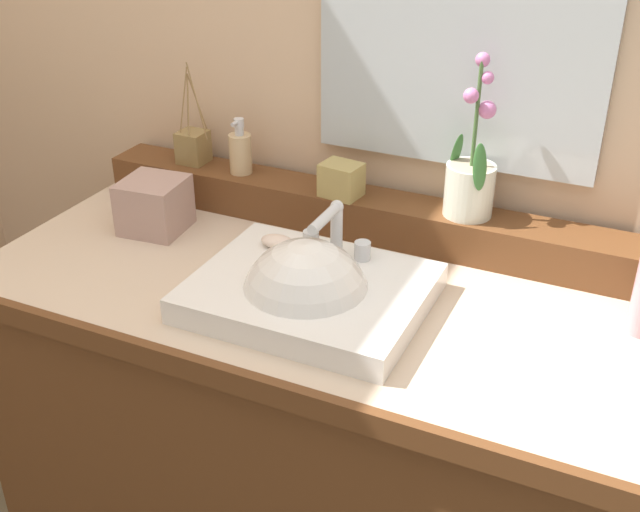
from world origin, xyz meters
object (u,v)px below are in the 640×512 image
reed_diffuser (193,146)px  trinket_box (341,180)px  sink_basin (307,298)px  soap_bar (278,241)px  potted_plant (470,180)px  soap_dispenser (240,152)px  tissue_box (154,205)px

reed_diffuser → trinket_box: 0.39m
sink_basin → soap_bar: bearing=138.0°
potted_plant → soap_dispenser: 0.53m
soap_bar → reed_diffuser: (-0.34, 0.23, 0.07)m
soap_bar → trinket_box: 0.22m
trinket_box → soap_dispenser: bearing=-177.3°
soap_bar → sink_basin: bearing=-42.0°
sink_basin → trinket_box: 0.33m
sink_basin → reed_diffuser: 0.58m
sink_basin → potted_plant: bearing=58.5°
soap_bar → soap_dispenser: bearing=133.2°
soap_bar → soap_dispenser: soap_dispenser is taller
potted_plant → trinket_box: bearing=-175.1°
potted_plant → soap_dispenser: size_ratio=2.56×
potted_plant → tissue_box: 0.68m
soap_bar → soap_dispenser: (-0.21, 0.23, 0.08)m
reed_diffuser → potted_plant: bearing=-0.6°
soap_bar → trinket_box: trinket_box is taller
soap_bar → reed_diffuser: 0.42m
trinket_box → soap_bar: bearing=-95.9°
soap_bar → reed_diffuser: size_ratio=0.29×
trinket_box → reed_diffuser: bearing=-176.9°
trinket_box → tissue_box: bearing=-149.8°
reed_diffuser → tissue_box: (0.02, -0.19, -0.07)m
soap_dispenser → soap_bar: bearing=-46.8°
sink_basin → tissue_box: bearing=161.3°
sink_basin → soap_dispenser: 0.48m
reed_diffuser → soap_bar: bearing=-34.1°
soap_dispenser → tissue_box: size_ratio=0.99×
reed_diffuser → tissue_box: 0.20m
sink_basin → trinket_box: bearing=102.5°
soap_dispenser → tissue_box: bearing=-123.1°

